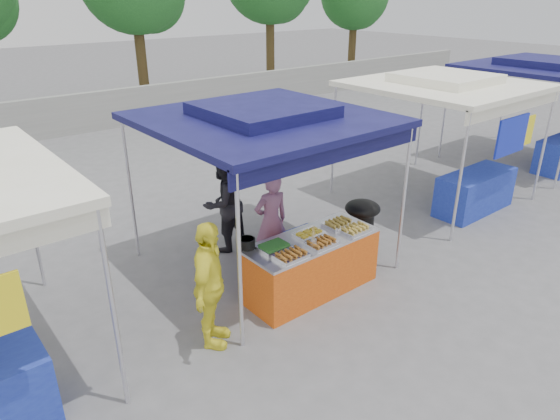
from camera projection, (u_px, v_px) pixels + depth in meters
ground_plane at (305, 287)px, 7.43m from camera, size 80.00×80.00×0.00m
back_wall at (62, 116)px, 15.00m from camera, size 40.00×0.25×1.20m
main_canopy at (264, 118)px, 7.17m from camera, size 3.20×3.20×2.57m
neighbor_stall_right at (458, 127)px, 9.80m from camera, size 3.20×3.20×2.57m
neighbor_stall_far at (551, 101)px, 12.12m from camera, size 3.20×3.20×2.57m
vendor_table at (311, 265)px, 7.19m from camera, size 2.00×0.80×0.85m
food_tray_fl at (291, 255)px, 6.50m from camera, size 0.42×0.30×0.07m
food_tray_fm at (322, 243)px, 6.82m from camera, size 0.42×0.30×0.07m
food_tray_fr at (355, 229)px, 7.21m from camera, size 0.42×0.30×0.07m
food_tray_bl at (274, 247)px, 6.72m from camera, size 0.42×0.30×0.07m
food_tray_bm at (309, 234)px, 7.08m from camera, size 0.42×0.30×0.07m
food_tray_br at (338, 223)px, 7.39m from camera, size 0.42×0.30×0.07m
cooking_pot at (247, 243)px, 6.75m from camera, size 0.23×0.23×0.14m
skewer_cup at (313, 243)px, 6.77m from camera, size 0.09×0.09×0.11m
wok_burner at (362, 223)px, 8.15m from camera, size 0.57×0.57×0.96m
crate_left at (268, 274)px, 7.48m from camera, size 0.51×0.36×0.31m
crate_right at (303, 258)px, 7.90m from camera, size 0.56×0.39×0.34m
crate_stacked at (303, 240)px, 7.77m from camera, size 0.52×0.36×0.31m
vendor_woman at (271, 221)px, 7.71m from camera, size 0.62×0.46×1.56m
helper_man at (224, 203)px, 8.23m from camera, size 0.91×0.76×1.67m
customer_person at (210, 286)px, 5.93m from camera, size 0.96×0.97×1.65m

